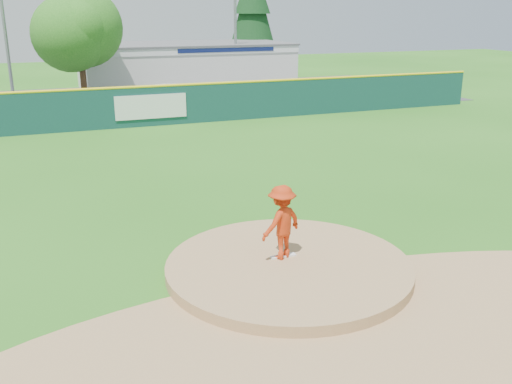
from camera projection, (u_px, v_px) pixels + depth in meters
name	position (u px, v px, depth m)	size (l,w,h in m)	color
ground	(288.00, 272.00, 12.82)	(120.00, 120.00, 0.00)	#286B19
pitchers_mound	(288.00, 272.00, 12.82)	(5.50, 5.50, 0.50)	#9E774C
pitching_rubber	(283.00, 256.00, 13.00)	(0.60, 0.15, 0.04)	white
infield_dirt_arc	(358.00, 340.00, 10.16)	(15.40, 15.40, 0.01)	#9E774C
parking_lot	(115.00, 101.00, 36.76)	(44.00, 16.00, 0.02)	#38383A
pitcher	(282.00, 222.00, 12.73)	(1.10, 0.63, 1.71)	red
van	(176.00, 97.00, 33.29)	(2.52, 5.47, 1.52)	white
pool_building_grp	(185.00, 65.00, 42.77)	(15.20, 8.20, 3.31)	silver
fence_banners	(49.00, 113.00, 26.92)	(13.33, 0.04, 1.20)	#5E0D15
outfield_fence	(139.00, 105.00, 28.45)	(40.00, 0.14, 2.07)	#123C3A
deciduous_tree	(79.00, 30.00, 32.91)	(5.60, 5.60, 7.36)	#382314
conifer_tree	(252.00, 11.00, 47.58)	(4.40, 4.40, 9.50)	#382314
light_pole_left	(1.00, 2.00, 32.84)	(1.75, 0.25, 11.00)	gray
light_pole_right	(235.00, 11.00, 39.98)	(1.75, 0.25, 10.00)	gray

